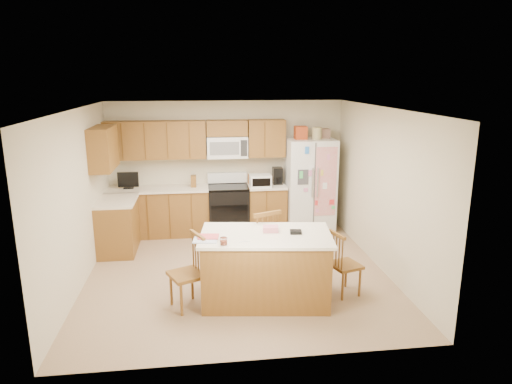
{
  "coord_description": "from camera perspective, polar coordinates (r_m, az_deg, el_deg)",
  "views": [
    {
      "loc": [
        -0.53,
        -6.49,
        2.94
      ],
      "look_at": [
        0.33,
        0.35,
        1.19
      ],
      "focal_mm": 32.0,
      "sensor_mm": 36.0,
      "label": 1
    }
  ],
  "objects": [
    {
      "name": "cabinetry",
      "position": [
        8.54,
        -10.02,
        0.3
      ],
      "size": [
        3.36,
        1.56,
        2.15
      ],
      "color": "brown",
      "rests_on": "ground"
    },
    {
      "name": "ground",
      "position": [
        7.15,
        -2.34,
        -10.06
      ],
      "size": [
        4.5,
        4.5,
        0.0
      ],
      "primitive_type": "plane",
      "color": "olive",
      "rests_on": "ground"
    },
    {
      "name": "windsor_chair_left",
      "position": [
        6.05,
        -8.47,
        -10.05
      ],
      "size": [
        0.55,
        0.56,
        0.99
      ],
      "color": "brown",
      "rests_on": "ground"
    },
    {
      "name": "island",
      "position": [
        6.16,
        1.2,
        -9.35
      ],
      "size": [
        1.87,
        1.2,
        1.03
      ],
      "color": "brown",
      "rests_on": "ground"
    },
    {
      "name": "windsor_chair_back",
      "position": [
        6.78,
        0.72,
        -6.77
      ],
      "size": [
        0.6,
        0.58,
        1.08
      ],
      "color": "brown",
      "rests_on": "ground"
    },
    {
      "name": "room_shell",
      "position": [
        6.69,
        -2.46,
        1.27
      ],
      "size": [
        4.6,
        4.6,
        2.52
      ],
      "color": "beige",
      "rests_on": "ground"
    },
    {
      "name": "windsor_chair_right",
      "position": [
        6.45,
        10.91,
        -8.92
      ],
      "size": [
        0.47,
        0.49,
        0.91
      ],
      "color": "brown",
      "rests_on": "ground"
    },
    {
      "name": "stove",
      "position": [
        8.8,
        -3.46,
        -2.06
      ],
      "size": [
        0.76,
        0.65,
        1.13
      ],
      "color": "black",
      "rests_on": "ground"
    },
    {
      "name": "refrigerator",
      "position": [
        8.86,
        6.71,
        0.97
      ],
      "size": [
        0.9,
        0.79,
        2.04
      ],
      "color": "white",
      "rests_on": "ground"
    }
  ]
}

